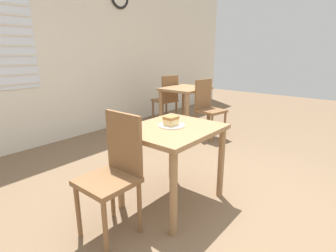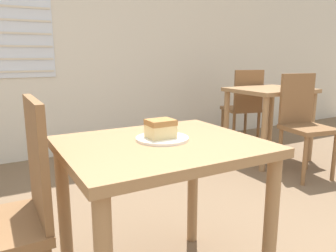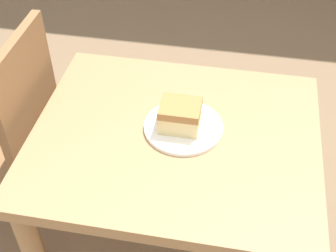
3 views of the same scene
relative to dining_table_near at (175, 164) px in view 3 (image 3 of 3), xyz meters
The scene contains 4 objects.
dining_table_near is the anchor object (origin of this frame).
chair_near_window 0.62m from the dining_table_near, behind, with size 0.39×0.39×0.94m.
plate 0.14m from the dining_table_near, 55.30° to the left, with size 0.23×0.23×0.01m.
cake_slice 0.18m from the dining_table_near, 68.46° to the left, with size 0.12×0.10×0.08m.
Camera 3 is at (0.12, -0.43, 1.68)m, focal length 50.00 mm.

